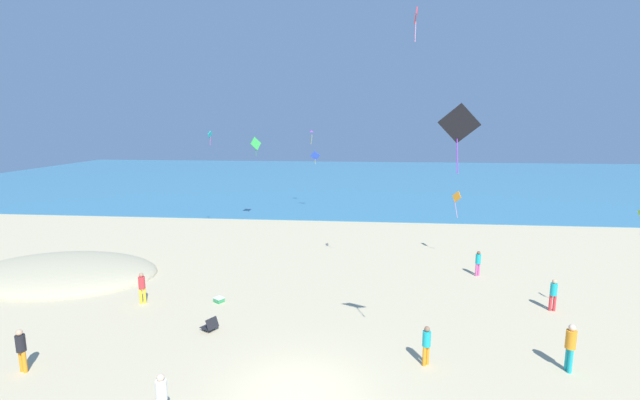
{
  "coord_description": "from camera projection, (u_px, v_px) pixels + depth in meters",
  "views": [
    {
      "loc": [
        1.96,
        -12.42,
        8.52
      ],
      "look_at": [
        0.0,
        7.73,
        4.94
      ],
      "focal_mm": 24.45,
      "sensor_mm": 36.0,
      "label": 1
    }
  ],
  "objects": [
    {
      "name": "kite_purple",
      "position": [
        312.0,
        131.0,
        42.37
      ],
      "size": [
        0.52,
        0.58,
        1.35
      ],
      "rotation": [
        0.0,
        0.0,
        1.09
      ],
      "color": "purple"
    },
    {
      "name": "person_2",
      "position": [
        478.0,
        262.0,
        24.51
      ],
      "size": [
        0.39,
        0.39,
        1.45
      ],
      "rotation": [
        0.0,
        0.0,
        2.08
      ],
      "color": "#D8599E",
      "rests_on": "ground_plane"
    },
    {
      "name": "person_5",
      "position": [
        426.0,
        343.0,
        15.41
      ],
      "size": [
        0.41,
        0.41,
        1.47
      ],
      "rotation": [
        0.0,
        0.0,
        2.29
      ],
      "color": "orange",
      "rests_on": "ground_plane"
    },
    {
      "name": "cooler_box",
      "position": [
        219.0,
        300.0,
        21.01
      ],
      "size": [
        0.57,
        0.56,
        0.23
      ],
      "rotation": [
        0.0,
        0.0,
        2.54
      ],
      "color": "#339956",
      "rests_on": "ground_plane"
    },
    {
      "name": "person_4",
      "position": [
        21.0,
        348.0,
        14.97
      ],
      "size": [
        0.39,
        0.39,
        1.57
      ],
      "rotation": [
        0.0,
        0.0,
        1.26
      ],
      "color": "orange",
      "rests_on": "ground_plane"
    },
    {
      "name": "beach_chair_mid_beach",
      "position": [
        210.0,
        325.0,
        18.08
      ],
      "size": [
        0.78,
        0.78,
        0.58
      ],
      "rotation": [
        0.0,
        0.0,
        2.62
      ],
      "color": "black",
      "rests_on": "ground_plane"
    },
    {
      "name": "ground_plane",
      "position": [
        324.0,
        282.0,
        23.64
      ],
      "size": [
        120.0,
        120.0,
        0.0
      ],
      "primitive_type": "plane",
      "color": "#C6B58C"
    },
    {
      "name": "kite_red",
      "position": [
        416.0,
        17.0,
        18.18
      ],
      "size": [
        0.12,
        0.68,
        1.4
      ],
      "rotation": [
        0.0,
        0.0,
        4.53
      ],
      "color": "red"
    },
    {
      "name": "dune_mound",
      "position": [
        62.0,
        275.0,
        24.78
      ],
      "size": [
        10.8,
        7.56,
        1.7
      ],
      "primitive_type": "ellipsoid",
      "color": "tan",
      "rests_on": "ground_plane"
    },
    {
      "name": "person_6",
      "position": [
        142.0,
        286.0,
        20.73
      ],
      "size": [
        0.4,
        0.4,
        1.53
      ],
      "rotation": [
        0.0,
        0.0,
        5.14
      ],
      "color": "yellow",
      "rests_on": "ground_plane"
    },
    {
      "name": "kite_teal",
      "position": [
        210.0,
        135.0,
        32.47
      ],
      "size": [
        0.19,
        0.54,
        1.07
      ],
      "rotation": [
        0.0,
        0.0,
        1.66
      ],
      "color": "#1EADAD"
    },
    {
      "name": "kite_orange",
      "position": [
        457.0,
        198.0,
        27.11
      ],
      "size": [
        0.41,
        0.65,
        1.72
      ],
      "rotation": [
        0.0,
        0.0,
        4.94
      ],
      "color": "orange"
    },
    {
      "name": "ocean_water",
      "position": [
        349.0,
        179.0,
        67.67
      ],
      "size": [
        120.0,
        60.0,
        0.05
      ],
      "primitive_type": "cube",
      "color": "teal",
      "rests_on": "ground_plane"
    },
    {
      "name": "person_1",
      "position": [
        553.0,
        293.0,
        19.91
      ],
      "size": [
        0.34,
        0.34,
        1.51
      ],
      "rotation": [
        0.0,
        0.0,
        4.56
      ],
      "color": "red",
      "rests_on": "ground_plane"
    },
    {
      "name": "person_7",
      "position": [
        162.0,
        395.0,
        12.35
      ],
      "size": [
        0.39,
        0.39,
        1.56
      ],
      "rotation": [
        0.0,
        0.0,
        0.3
      ],
      "color": "purple",
      "rests_on": "ground_plane"
    },
    {
      "name": "kite_green",
      "position": [
        256.0,
        144.0,
        36.42
      ],
      "size": [
        0.68,
        0.99,
        1.61
      ],
      "rotation": [
        0.0,
        0.0,
        4.37
      ],
      "color": "green"
    },
    {
      "name": "person_3",
      "position": [
        570.0,
        344.0,
        15.0
      ],
      "size": [
        0.36,
        0.36,
        1.74
      ],
      "rotation": [
        0.0,
        0.0,
        0.06
      ],
      "color": "#19ADB2",
      "rests_on": "ground_plane"
    },
    {
      "name": "kite_blue",
      "position": [
        315.0,
        156.0,
        41.51
      ],
      "size": [
        0.98,
        0.42,
        1.24
      ],
      "rotation": [
        0.0,
        0.0,
        2.73
      ],
      "color": "blue"
    },
    {
      "name": "kite_black",
      "position": [
        459.0,
        125.0,
        12.24
      ],
      "size": [
        1.17,
        0.42,
        1.97
      ],
      "rotation": [
        0.0,
        0.0,
        0.15
      ],
      "color": "black"
    }
  ]
}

